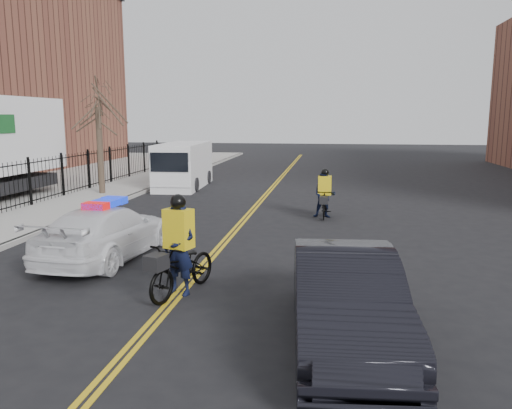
{
  "coord_description": "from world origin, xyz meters",
  "views": [
    {
      "loc": [
        3.12,
        -11.92,
        3.66
      ],
      "look_at": [
        1.07,
        1.44,
        1.3
      ],
      "focal_mm": 35.0,
      "sensor_mm": 36.0,
      "label": 1
    }
  ],
  "objects_px": {
    "cyclist_near": "(179,260)",
    "cyclist_far": "(324,198)",
    "dark_sedan": "(346,299)",
    "cargo_van": "(183,166)",
    "police_cruiser": "(107,232)"
  },
  "relations": [
    {
      "from": "cyclist_near",
      "to": "cyclist_far",
      "type": "height_order",
      "value": "cyclist_near"
    },
    {
      "from": "dark_sedan",
      "to": "cargo_van",
      "type": "height_order",
      "value": "cargo_van"
    },
    {
      "from": "cargo_van",
      "to": "police_cruiser",
      "type": "bearing_deg",
      "value": -84.5
    },
    {
      "from": "police_cruiser",
      "to": "cargo_van",
      "type": "bearing_deg",
      "value": -76.69
    },
    {
      "from": "dark_sedan",
      "to": "cyclist_near",
      "type": "xyz_separation_m",
      "value": [
        -3.38,
        1.88,
        -0.04
      ]
    },
    {
      "from": "cyclist_near",
      "to": "cargo_van",
      "type": "bearing_deg",
      "value": 125.11
    },
    {
      "from": "cyclist_near",
      "to": "cyclist_far",
      "type": "relative_size",
      "value": 1.26
    },
    {
      "from": "cargo_van",
      "to": "cyclist_far",
      "type": "relative_size",
      "value": 3.11
    },
    {
      "from": "police_cruiser",
      "to": "cyclist_near",
      "type": "relative_size",
      "value": 2.17
    },
    {
      "from": "dark_sedan",
      "to": "cyclist_near",
      "type": "relative_size",
      "value": 2.06
    },
    {
      "from": "police_cruiser",
      "to": "dark_sedan",
      "type": "bearing_deg",
      "value": 150.12
    },
    {
      "from": "dark_sedan",
      "to": "cyclist_far",
      "type": "xyz_separation_m",
      "value": [
        -0.53,
        10.54,
        -0.06
      ]
    },
    {
      "from": "dark_sedan",
      "to": "cyclist_far",
      "type": "distance_m",
      "value": 10.55
    },
    {
      "from": "cyclist_far",
      "to": "police_cruiser",
      "type": "bearing_deg",
      "value": -129.66
    },
    {
      "from": "police_cruiser",
      "to": "cyclist_near",
      "type": "distance_m",
      "value": 3.53
    }
  ]
}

